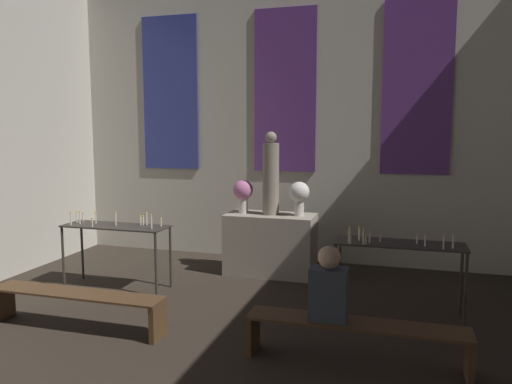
{
  "coord_description": "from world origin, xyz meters",
  "views": [
    {
      "loc": [
        1.93,
        3.72,
        2.25
      ],
      "look_at": [
        0.0,
        10.25,
        1.38
      ],
      "focal_mm": 35.0,
      "sensor_mm": 36.0,
      "label": 1
    }
  ],
  "objects_px": {
    "flower_vase_left": "(243,192)",
    "candle_rack_left": "(116,233)",
    "altar": "(271,244)",
    "person_seated": "(329,287)",
    "candle_rack_right": "(398,252)",
    "pew_back_left": "(76,301)",
    "statue": "(271,176)",
    "pew_back_right": "(355,333)",
    "flower_vase_right": "(299,194)"
  },
  "relations": [
    {
      "from": "flower_vase_right",
      "to": "statue",
      "type": "bearing_deg",
      "value": 180.0
    },
    {
      "from": "flower_vase_left",
      "to": "candle_rack_right",
      "type": "bearing_deg",
      "value": -28.36
    },
    {
      "from": "flower_vase_left",
      "to": "flower_vase_right",
      "type": "relative_size",
      "value": 1.0
    },
    {
      "from": "statue",
      "to": "flower_vase_left",
      "type": "distance_m",
      "value": 0.52
    },
    {
      "from": "flower_vase_right",
      "to": "person_seated",
      "type": "distance_m",
      "value": 2.89
    },
    {
      "from": "flower_vase_left",
      "to": "pew_back_left",
      "type": "distance_m",
      "value": 3.08
    },
    {
      "from": "pew_back_left",
      "to": "flower_vase_left",
      "type": "bearing_deg",
      "value": 67.86
    },
    {
      "from": "statue",
      "to": "flower_vase_left",
      "type": "height_order",
      "value": "statue"
    },
    {
      "from": "altar",
      "to": "pew_back_left",
      "type": "relative_size",
      "value": 0.65
    },
    {
      "from": "flower_vase_left",
      "to": "candle_rack_left",
      "type": "height_order",
      "value": "flower_vase_left"
    },
    {
      "from": "altar",
      "to": "candle_rack_right",
      "type": "xyz_separation_m",
      "value": [
        1.92,
        -1.27,
        0.32
      ]
    },
    {
      "from": "candle_rack_left",
      "to": "pew_back_left",
      "type": "distance_m",
      "value": 1.57
    },
    {
      "from": "flower_vase_left",
      "to": "candle_rack_right",
      "type": "distance_m",
      "value": 2.72
    },
    {
      "from": "candle_rack_left",
      "to": "altar",
      "type": "bearing_deg",
      "value": 33.36
    },
    {
      "from": "flower_vase_right",
      "to": "candle_rack_right",
      "type": "distance_m",
      "value": 2.0
    },
    {
      "from": "candle_rack_left",
      "to": "person_seated",
      "type": "relative_size",
      "value": 2.1
    },
    {
      "from": "flower_vase_left",
      "to": "candle_rack_right",
      "type": "xyz_separation_m",
      "value": [
        2.36,
        -1.27,
        -0.47
      ]
    },
    {
      "from": "pew_back_left",
      "to": "person_seated",
      "type": "bearing_deg",
      "value": 0.0
    },
    {
      "from": "altar",
      "to": "candle_rack_left",
      "type": "distance_m",
      "value": 2.33
    },
    {
      "from": "candle_rack_left",
      "to": "candle_rack_right",
      "type": "distance_m",
      "value": 3.84
    },
    {
      "from": "statue",
      "to": "pew_back_right",
      "type": "relative_size",
      "value": 0.6
    },
    {
      "from": "flower_vase_left",
      "to": "candle_rack_left",
      "type": "bearing_deg",
      "value": -139.45
    },
    {
      "from": "statue",
      "to": "candle_rack_right",
      "type": "bearing_deg",
      "value": -33.63
    },
    {
      "from": "pew_back_right",
      "to": "candle_rack_right",
      "type": "bearing_deg",
      "value": 75.74
    },
    {
      "from": "flower_vase_left",
      "to": "candle_rack_left",
      "type": "distance_m",
      "value": 2.01
    },
    {
      "from": "person_seated",
      "to": "flower_vase_right",
      "type": "bearing_deg",
      "value": 107.29
    },
    {
      "from": "candle_rack_left",
      "to": "person_seated",
      "type": "height_order",
      "value": "person_seated"
    },
    {
      "from": "pew_back_right",
      "to": "person_seated",
      "type": "distance_m",
      "value": 0.5
    },
    {
      "from": "candle_rack_left",
      "to": "pew_back_right",
      "type": "bearing_deg",
      "value": -22.57
    },
    {
      "from": "candle_rack_right",
      "to": "pew_back_right",
      "type": "height_order",
      "value": "candle_rack_right"
    },
    {
      "from": "flower_vase_left",
      "to": "person_seated",
      "type": "relative_size",
      "value": 0.72
    },
    {
      "from": "statue",
      "to": "flower_vase_right",
      "type": "height_order",
      "value": "statue"
    },
    {
      "from": "altar",
      "to": "person_seated",
      "type": "relative_size",
      "value": 1.89
    },
    {
      "from": "candle_rack_left",
      "to": "person_seated",
      "type": "bearing_deg",
      "value": -24.19
    },
    {
      "from": "altar",
      "to": "flower_vase_right",
      "type": "relative_size",
      "value": 2.64
    },
    {
      "from": "candle_rack_right",
      "to": "person_seated",
      "type": "height_order",
      "value": "person_seated"
    },
    {
      "from": "statue",
      "to": "person_seated",
      "type": "height_order",
      "value": "statue"
    },
    {
      "from": "flower_vase_right",
      "to": "candle_rack_left",
      "type": "xyz_separation_m",
      "value": [
        -2.37,
        -1.27,
        -0.47
      ]
    },
    {
      "from": "flower_vase_left",
      "to": "pew_back_right",
      "type": "xyz_separation_m",
      "value": [
        1.99,
        -2.71,
        -0.95
      ]
    },
    {
      "from": "pew_back_left",
      "to": "candle_rack_left",
      "type": "bearing_deg",
      "value": 104.69
    },
    {
      "from": "flower_vase_right",
      "to": "pew_back_left",
      "type": "height_order",
      "value": "flower_vase_right"
    },
    {
      "from": "altar",
      "to": "person_seated",
      "type": "bearing_deg",
      "value": -64.59
    },
    {
      "from": "altar",
      "to": "pew_back_left",
      "type": "bearing_deg",
      "value": -119.72
    },
    {
      "from": "flower_vase_left",
      "to": "flower_vase_right",
      "type": "distance_m",
      "value": 0.89
    },
    {
      "from": "altar",
      "to": "statue",
      "type": "distance_m",
      "value": 1.06
    },
    {
      "from": "altar",
      "to": "flower_vase_left",
      "type": "relative_size",
      "value": 2.64
    },
    {
      "from": "candle_rack_right",
      "to": "pew_back_left",
      "type": "bearing_deg",
      "value": -157.42
    },
    {
      "from": "candle_rack_right",
      "to": "person_seated",
      "type": "distance_m",
      "value": 1.57
    },
    {
      "from": "statue",
      "to": "candle_rack_right",
      "type": "height_order",
      "value": "statue"
    },
    {
      "from": "statue",
      "to": "person_seated",
      "type": "xyz_separation_m",
      "value": [
        1.29,
        -2.71,
        -0.79
      ]
    }
  ]
}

